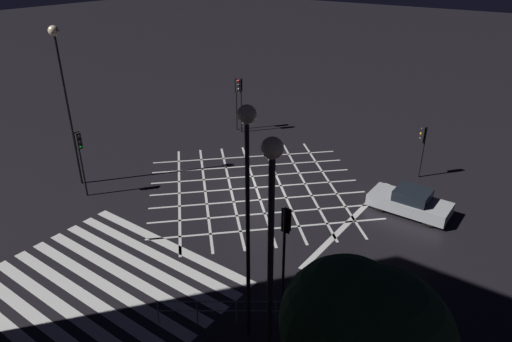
{
  "coord_description": "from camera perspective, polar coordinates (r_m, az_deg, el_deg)",
  "views": [
    {
      "loc": [
        13.85,
        -19.07,
        12.49
      ],
      "look_at": [
        0.0,
        0.0,
        1.08
      ],
      "focal_mm": 32.0,
      "sensor_mm": 36.0,
      "label": 1
    }
  ],
  "objects": [
    {
      "name": "traffic_light_nw_main",
      "position": [
        34.5,
        -2.39,
        9.62
      ],
      "size": [
        0.39,
        0.36,
        4.01
      ],
      "color": "black",
      "rests_on": "ground_plane"
    },
    {
      "name": "waiting_car",
      "position": [
        25.27,
        18.69,
        -3.68
      ],
      "size": [
        4.13,
        1.82,
        1.35
      ],
      "rotation": [
        0.0,
        0.0,
        3.14
      ],
      "color": "#B7BABC",
      "rests_on": "ground_plane"
    },
    {
      "name": "traffic_light_sw_main",
      "position": [
        26.35,
        -21.13,
        2.34
      ],
      "size": [
        0.39,
        0.36,
        3.85
      ],
      "color": "black",
      "rests_on": "ground_plane"
    },
    {
      "name": "road_markings",
      "position": [
        22.23,
        -9.75,
        -8.76
      ],
      "size": [
        15.02,
        22.04,
        0.01
      ],
      "color": "silver",
      "rests_on": "ground_plane"
    },
    {
      "name": "ground_plane",
      "position": [
        26.67,
        0.0,
        -2.08
      ],
      "size": [
        200.0,
        200.0,
        0.0
      ],
      "primitive_type": "plane",
      "color": "black"
    },
    {
      "name": "traffic_light_se_cross",
      "position": [
        16.85,
        3.72,
        -8.29
      ],
      "size": [
        0.36,
        0.39,
        4.28
      ],
      "rotation": [
        0.0,
        0.0,
        1.57
      ],
      "color": "black",
      "rests_on": "ground_plane"
    },
    {
      "name": "street_tree_near",
      "position": [
        12.5,
        11.23,
        -18.14
      ],
      "size": [
        3.51,
        3.51,
        5.68
      ],
      "color": "#38281C",
      "rests_on": "ground_plane"
    },
    {
      "name": "street_lamp_west",
      "position": [
        26.95,
        -23.12,
        10.98
      ],
      "size": [
        0.54,
        0.54,
        9.06
      ],
      "color": "black",
      "rests_on": "ground_plane"
    },
    {
      "name": "street_lamp_east",
      "position": [
        13.73,
        -1.1,
        -0.62
      ],
      "size": [
        0.57,
        0.57,
        8.6
      ],
      "color": "black",
      "rests_on": "ground_plane"
    },
    {
      "name": "street_lamp_far",
      "position": [
        10.43,
        1.8,
        -12.07
      ],
      "size": [
        0.46,
        0.46,
        9.24
      ],
      "color": "black",
      "rests_on": "ground_plane"
    },
    {
      "name": "traffic_light_nw_cross",
      "position": [
        33.94,
        -2.0,
        9.6
      ],
      "size": [
        0.36,
        0.39,
        4.21
      ],
      "rotation": [
        0.0,
        0.0,
        -1.57
      ],
      "color": "black",
      "rests_on": "ground_plane"
    },
    {
      "name": "pedestrian_railing",
      "position": [
        17.43,
        0.0,
        -16.85
      ],
      "size": [
        5.89,
        4.29,
        1.05
      ],
      "rotation": [
        0.0,
        0.0,
        0.63
      ],
      "color": "gray",
      "rests_on": "ground_plane"
    },
    {
      "name": "traffic_light_ne_main",
      "position": [
        28.75,
        20.11,
        3.54
      ],
      "size": [
        0.39,
        0.36,
        3.27
      ],
      "rotation": [
        0.0,
        0.0,
        3.14
      ],
      "color": "black",
      "rests_on": "ground_plane"
    }
  ]
}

